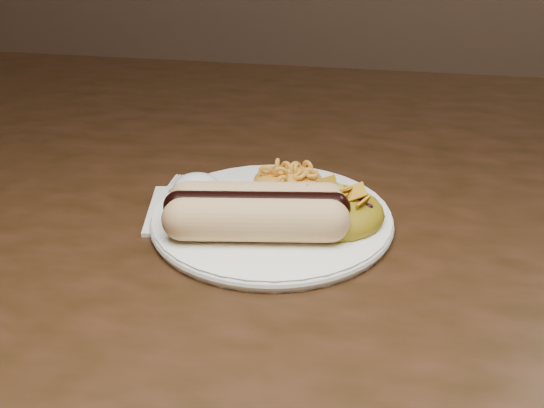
# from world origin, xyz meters

# --- Properties ---
(table) EXTENTS (1.60, 0.90, 0.75)m
(table) POSITION_xyz_m (0.00, 0.00, 0.66)
(table) COLOR #371E12
(table) RESTS_ON floor
(plate) EXTENTS (0.24, 0.24, 0.01)m
(plate) POSITION_xyz_m (-0.06, -0.12, 0.76)
(plate) COLOR white
(plate) RESTS_ON table
(hotdog) EXTENTS (0.14, 0.09, 0.04)m
(hotdog) POSITION_xyz_m (-0.07, -0.15, 0.78)
(hotdog) COLOR tan
(hotdog) RESTS_ON plate
(mac_and_cheese) EXTENTS (0.08, 0.07, 0.03)m
(mac_and_cheese) POSITION_xyz_m (-0.06, -0.05, 0.78)
(mac_and_cheese) COLOR yellow
(mac_and_cheese) RESTS_ON plate
(sour_cream) EXTENTS (0.06, 0.06, 0.03)m
(sour_cream) POSITION_xyz_m (-0.15, -0.09, 0.78)
(sour_cream) COLOR white
(sour_cream) RESTS_ON plate
(taco_salad) EXTENTS (0.10, 0.10, 0.04)m
(taco_salad) POSITION_xyz_m (-0.01, -0.12, 0.78)
(taco_salad) COLOR #C37502
(taco_salad) RESTS_ON plate
(fork) EXTENTS (0.05, 0.15, 0.00)m
(fork) POSITION_xyz_m (-0.18, -0.11, 0.75)
(fork) COLOR white
(fork) RESTS_ON table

